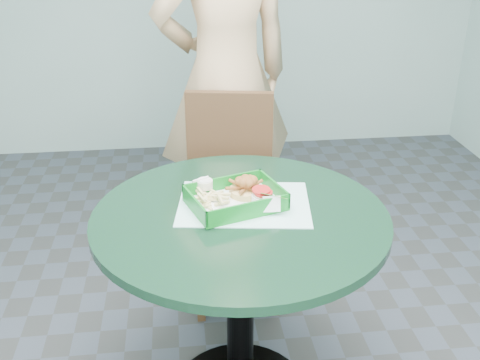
{
  "coord_description": "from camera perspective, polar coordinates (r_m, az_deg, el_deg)",
  "views": [
    {
      "loc": [
        -0.18,
        -1.53,
        1.62
      ],
      "look_at": [
        0.01,
        0.1,
        0.84
      ],
      "focal_mm": 42.0,
      "sensor_mm": 36.0,
      "label": 1
    }
  ],
  "objects": [
    {
      "name": "diner_person",
      "position": [
        2.56,
        -1.52,
        15.46
      ],
      "size": [
        0.99,
        0.81,
        2.35
      ],
      "primitive_type": "imported",
      "rotation": [
        0.0,
        0.0,
        3.47
      ],
      "color": "tan",
      "rests_on": "floor"
    },
    {
      "name": "dining_chair",
      "position": [
        2.49,
        -0.82,
        -0.5
      ],
      "size": [
        0.38,
        0.38,
        0.93
      ],
      "rotation": [
        0.0,
        0.0,
        -0.17
      ],
      "color": "black",
      "rests_on": "floor"
    },
    {
      "name": "sauce_ramekin",
      "position": [
        1.88,
        -2.78,
        -0.54
      ],
      "size": [
        0.05,
        0.05,
        0.03
      ],
      "rotation": [
        0.0,
        0.0,
        -0.11
      ],
      "color": "silver",
      "rests_on": "food_basket"
    },
    {
      "name": "placemat",
      "position": [
        1.83,
        0.4,
        -2.95
      ],
      "size": [
        0.46,
        0.37,
        0.0
      ],
      "primitive_type": "cube",
      "rotation": [
        0.0,
        0.0,
        -0.14
      ],
      "color": "#B3ECE6",
      "rests_on": "cafe_table"
    },
    {
      "name": "garnish_cup",
      "position": [
        1.77,
        2.45,
        -2.62
      ],
      "size": [
        0.1,
        0.1,
        0.04
      ],
      "rotation": [
        0.0,
        0.0,
        -0.44
      ],
      "color": "white",
      "rests_on": "food_basket"
    },
    {
      "name": "fries_pile",
      "position": [
        1.82,
        -2.83,
        -1.87
      ],
      "size": [
        0.1,
        0.11,
        0.04
      ],
      "primitive_type": null,
      "rotation": [
        0.0,
        0.0,
        -0.02
      ],
      "color": "#E4D086",
      "rests_on": "food_basket"
    },
    {
      "name": "cafe_table",
      "position": [
        1.86,
        0.03,
        -8.51
      ],
      "size": [
        0.94,
        0.94,
        0.75
      ],
      "color": "black",
      "rests_on": "floor"
    },
    {
      "name": "crab_sandwich",
      "position": [
        1.83,
        1.08,
        -1.27
      ],
      "size": [
        0.11,
        0.11,
        0.07
      ],
      "rotation": [
        0.0,
        0.0,
        -0.29
      ],
      "color": "tan",
      "rests_on": "food_basket"
    },
    {
      "name": "food_basket",
      "position": [
        1.8,
        -0.47,
        -2.72
      ],
      "size": [
        0.28,
        0.21,
        0.06
      ],
      "rotation": [
        0.0,
        0.0,
        0.32
      ],
      "color": "#0C771F",
      "rests_on": "placemat"
    }
  ]
}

